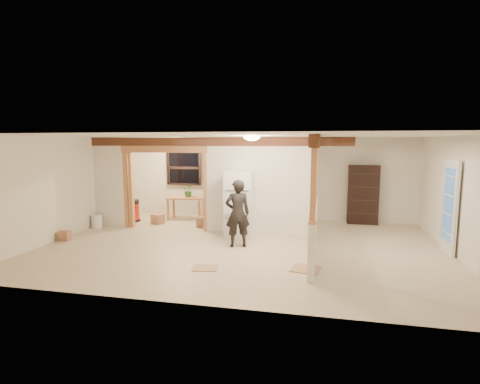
% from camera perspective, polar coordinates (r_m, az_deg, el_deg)
% --- Properties ---
extents(floor, '(9.00, 6.50, 0.01)m').
position_cam_1_polar(floor, '(8.70, 0.38, -8.20)').
color(floor, beige).
rests_on(floor, ground).
extents(ceiling, '(9.00, 6.50, 0.01)m').
position_cam_1_polar(ceiling, '(8.38, 0.40, 8.52)').
color(ceiling, white).
extents(wall_back, '(9.00, 0.01, 2.50)m').
position_cam_1_polar(wall_back, '(11.63, 3.68, 2.07)').
color(wall_back, silver).
rests_on(wall_back, floor).
extents(wall_front, '(9.00, 0.01, 2.50)m').
position_cam_1_polar(wall_front, '(5.35, -6.79, -4.44)').
color(wall_front, silver).
rests_on(wall_front, floor).
extents(wall_left, '(0.01, 6.50, 2.50)m').
position_cam_1_polar(wall_left, '(10.35, -24.80, 0.71)').
color(wall_left, silver).
rests_on(wall_left, floor).
extents(wall_right, '(0.01, 6.50, 2.50)m').
position_cam_1_polar(wall_right, '(8.73, 30.70, -0.81)').
color(wall_right, silver).
rests_on(wall_right, floor).
extents(partition_left_stub, '(0.90, 0.12, 2.50)m').
position_cam_1_polar(partition_left_stub, '(11.08, -19.21, 1.39)').
color(partition_left_stub, silver).
rests_on(partition_left_stub, floor).
extents(partition_center, '(2.80, 0.12, 2.50)m').
position_cam_1_polar(partition_center, '(9.58, 3.03, 0.90)').
color(partition_center, silver).
rests_on(partition_center, floor).
extents(doorway_frame, '(2.46, 0.14, 2.20)m').
position_cam_1_polar(doorway_frame, '(10.34, -11.35, 0.41)').
color(doorway_frame, tan).
rests_on(doorway_frame, floor).
extents(header_beam_back, '(7.00, 0.18, 0.22)m').
position_cam_1_polar(header_beam_back, '(9.78, -3.94, 7.66)').
color(header_beam_back, brown).
rests_on(header_beam_back, ceiling).
extents(header_beam_right, '(0.18, 3.30, 0.22)m').
position_cam_1_polar(header_beam_right, '(7.80, 11.46, 7.56)').
color(header_beam_right, brown).
rests_on(header_beam_right, ceiling).
extents(pony_wall, '(0.12, 3.20, 1.00)m').
position_cam_1_polar(pony_wall, '(8.02, 11.11, -5.99)').
color(pony_wall, silver).
rests_on(pony_wall, floor).
extents(stud_partition, '(0.14, 3.20, 1.32)m').
position_cam_1_polar(stud_partition, '(7.83, 11.32, 2.29)').
color(stud_partition, tan).
rests_on(stud_partition, pony_wall).
extents(window_back, '(1.12, 0.10, 1.10)m').
position_cam_1_polar(window_back, '(12.19, -8.57, 3.66)').
color(window_back, black).
rests_on(window_back, wall_back).
extents(french_door, '(0.12, 0.86, 2.00)m').
position_cam_1_polar(french_door, '(9.11, 29.33, -1.99)').
color(french_door, white).
rests_on(french_door, floor).
extents(ceiling_dome_main, '(0.36, 0.36, 0.16)m').
position_cam_1_polar(ceiling_dome_main, '(7.83, 1.81, 8.44)').
color(ceiling_dome_main, '#FFEABF').
rests_on(ceiling_dome_main, ceiling).
extents(ceiling_dome_util, '(0.32, 0.32, 0.14)m').
position_cam_1_polar(ceiling_dome_util, '(11.32, -9.76, 8.06)').
color(ceiling_dome_util, '#FFEABF').
rests_on(ceiling_dome_util, ceiling).
extents(hanging_bulb, '(0.07, 0.07, 0.07)m').
position_cam_1_polar(hanging_bulb, '(10.48, -8.60, 6.49)').
color(hanging_bulb, '#FFD88C').
rests_on(hanging_bulb, ceiling).
extents(refrigerator, '(0.68, 0.66, 1.66)m').
position_cam_1_polar(refrigerator, '(9.34, -0.03, -1.87)').
color(refrigerator, white).
rests_on(refrigerator, floor).
extents(woman, '(0.66, 0.55, 1.54)m').
position_cam_1_polar(woman, '(8.46, -0.37, -3.27)').
color(woman, black).
rests_on(woman, floor).
extents(work_table, '(1.16, 0.70, 0.69)m').
position_cam_1_polar(work_table, '(11.68, -8.22, -2.45)').
color(work_table, tan).
rests_on(work_table, floor).
extents(potted_plant, '(0.38, 0.34, 0.40)m').
position_cam_1_polar(potted_plant, '(11.60, -7.82, 0.21)').
color(potted_plant, '#295720').
rests_on(potted_plant, work_table).
extents(shop_vac, '(0.53, 0.53, 0.66)m').
position_cam_1_polar(shop_vac, '(11.71, -16.19, -2.72)').
color(shop_vac, '#B6180C').
rests_on(shop_vac, floor).
extents(bookshelf, '(0.86, 0.29, 1.71)m').
position_cam_1_polar(bookshelf, '(11.40, 18.25, -0.40)').
color(bookshelf, black).
rests_on(bookshelf, floor).
extents(bucket, '(0.34, 0.34, 0.36)m').
position_cam_1_polar(bucket, '(11.14, -20.98, -4.22)').
color(bucket, white).
rests_on(bucket, floor).
extents(box_util_a, '(0.38, 0.35, 0.27)m').
position_cam_1_polar(box_util_a, '(10.63, -5.84, -4.56)').
color(box_util_a, '#A06C4D').
rests_on(box_util_a, floor).
extents(box_util_b, '(0.38, 0.38, 0.28)m').
position_cam_1_polar(box_util_b, '(11.20, -12.40, -4.05)').
color(box_util_b, '#A06C4D').
rests_on(box_util_b, floor).
extents(box_front, '(0.31, 0.26, 0.22)m').
position_cam_1_polar(box_front, '(10.08, -25.23, -6.06)').
color(box_front, '#A06C4D').
rests_on(box_front, floor).
extents(floor_panel_near, '(0.60, 0.60, 0.02)m').
position_cam_1_polar(floor_panel_near, '(7.24, 10.01, -11.48)').
color(floor_panel_near, tan).
rests_on(floor_panel_near, floor).
extents(floor_panel_far, '(0.52, 0.45, 0.01)m').
position_cam_1_polar(floor_panel_far, '(7.22, -5.32, -11.47)').
color(floor_panel_far, tan).
rests_on(floor_panel_far, floor).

